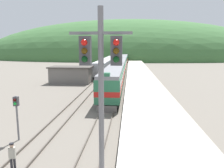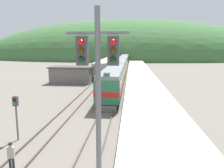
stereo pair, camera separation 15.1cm
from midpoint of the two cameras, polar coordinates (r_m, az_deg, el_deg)
track_main at (r=74.55m, az=2.72°, el=4.15°), size 1.52×180.00×0.16m
track_siding at (r=74.81m, az=-0.53°, el=4.18°), size 1.52×180.00×0.16m
platform at (r=54.61m, az=7.05°, el=2.63°), size 5.93×140.00×1.14m
distant_hills at (r=143.74m, az=3.69°, el=6.69°), size 190.99×85.94×48.71m
station_shed at (r=44.52m, az=-10.71°, el=2.43°), size 8.39×4.77×3.31m
express_train_lead_car at (r=33.16m, az=0.26°, el=1.08°), size 2.87×20.19×4.34m
carriage_second at (r=55.26m, az=2.05°, el=4.45°), size 2.86×22.15×3.98m
carriage_third at (r=78.21m, az=2.83°, el=5.93°), size 2.86×22.15×3.98m
carriage_fourth at (r=101.19m, az=3.27°, el=6.74°), size 2.86×22.15×3.98m
siding_train at (r=66.92m, az=-1.14°, el=5.15°), size 2.90×42.63×3.77m
signal_mast_main at (r=7.87m, az=-3.42°, el=-1.48°), size 2.20×0.42×8.44m
signal_post_siding at (r=18.00m, az=-23.92°, el=-5.91°), size 0.36×0.42×3.48m
track_worker at (r=14.20m, az=-24.87°, el=-16.61°), size 0.41×0.31×1.75m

